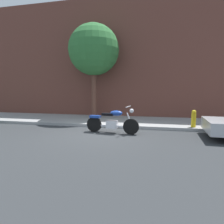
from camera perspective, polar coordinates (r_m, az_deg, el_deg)
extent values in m
plane|color=#303335|center=(7.85, -3.76, -6.56)|extent=(60.00, 60.00, 0.00)
cube|color=#989898|center=(10.68, 0.77, -2.65)|extent=(18.11, 3.33, 0.14)
cube|color=brown|center=(12.58, 2.65, 15.40)|extent=(18.11, 0.50, 7.43)
cylinder|color=black|center=(7.75, 5.63, -4.33)|extent=(0.65, 0.18, 0.64)
cylinder|color=black|center=(8.26, -5.28, -3.66)|extent=(0.65, 0.18, 0.64)
cube|color=silver|center=(7.96, 0.00, -3.65)|extent=(0.47, 0.33, 0.32)
cube|color=silver|center=(7.97, 0.00, -4.14)|extent=(1.44, 0.23, 0.06)
ellipsoid|color=navy|center=(7.83, 1.25, -0.35)|extent=(0.54, 0.31, 0.22)
cube|color=black|center=(7.96, -1.23, -0.68)|extent=(0.50, 0.29, 0.10)
cube|color=navy|center=(8.18, -4.99, -1.35)|extent=(0.46, 0.29, 0.10)
cylinder|color=silver|center=(7.72, 5.22, -2.27)|extent=(0.27, 0.08, 0.58)
cylinder|color=silver|center=(7.67, 4.83, 1.58)|extent=(0.11, 0.70, 0.04)
sphere|color=silver|center=(7.65, 5.83, 0.36)|extent=(0.17, 0.17, 0.17)
cylinder|color=silver|center=(8.21, -1.30, -4.05)|extent=(0.81, 0.18, 0.09)
cylinder|color=black|center=(8.98, 30.01, -3.68)|extent=(0.65, 0.26, 0.64)
cylinder|color=brown|center=(11.59, -5.28, 5.84)|extent=(0.30, 0.30, 3.28)
sphere|color=#317237|center=(11.82, -5.41, 17.81)|extent=(2.95, 2.95, 2.95)
cylinder|color=gold|center=(9.26, 22.92, -2.69)|extent=(0.20, 0.20, 0.75)
sphere|color=gold|center=(9.20, 23.04, -0.01)|extent=(0.19, 0.19, 0.19)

